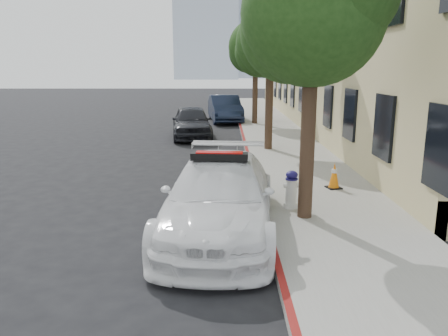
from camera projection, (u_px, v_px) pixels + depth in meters
The scene contains 13 objects.
ground at pixel (178, 196), 11.28m from camera, with size 120.00×120.00×0.00m, color black.
sidewalk at pixel (275, 135), 21.00m from camera, with size 3.20×50.00×0.15m, color gray.
curb_strip at pixel (243, 135), 21.01m from camera, with size 0.12×50.00×0.15m, color maroon.
building at pixel (366, 36), 24.76m from camera, with size 8.00×36.00×10.00m, color #C9B980.
tower_right at pixel (250, 7), 137.89m from camera, with size 14.00×14.00×44.00m, color #9EA8B7.
tree_near at pixel (315, 12), 8.35m from camera, with size 2.92×2.82×5.62m.
tree_mid at pixel (271, 42), 16.18m from camera, with size 2.77×2.64×5.43m.
tree_far at pixel (256, 46), 23.92m from camera, with size 3.10×3.00×5.81m.
police_car at pixel (220, 197), 8.61m from camera, with size 2.49×5.34×1.66m.
parked_car_mid at pixel (192, 122), 20.51m from camera, with size 1.77×4.40×1.50m, color black.
parked_car_far at pixel (225, 109), 26.64m from camera, with size 1.70×4.88×1.61m, color #141D32.
fire_hydrant at pixel (291, 190), 9.79m from camera, with size 0.35×0.33×0.86m.
traffic_cone at pixel (334, 176), 11.40m from camera, with size 0.44×0.44×0.68m.
Camera 1 is at (1.20, -10.83, 3.24)m, focal length 35.00 mm.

